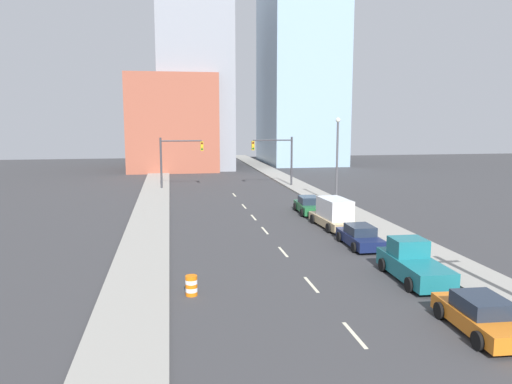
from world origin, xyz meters
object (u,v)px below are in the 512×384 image
traffic_signal_right (280,154)px  traffic_barrel (191,286)px  box_truck_tan (334,214)px  pickup_truck_teal (413,264)px  sedan_orange (481,316)px  street_lamp (337,155)px  traffic_signal_left (174,155)px  sedan_green (309,206)px  sedan_navy (360,237)px

traffic_signal_right → traffic_barrel: bearing=-108.5°
box_truck_tan → pickup_truck_teal: bearing=-93.3°
traffic_signal_right → sedan_orange: traffic_signal_right is taller
street_lamp → traffic_barrel: bearing=-123.2°
box_truck_tan → street_lamp: bearing=66.7°
street_lamp → box_truck_tan: street_lamp is taller
traffic_signal_left → box_truck_tan: 26.56m
sedan_orange → sedan_green: bearing=92.5°
traffic_signal_left → box_truck_tan: (11.65, -23.68, -2.92)m
traffic_signal_left → street_lamp: size_ratio=0.73×
sedan_orange → sedan_navy: size_ratio=1.01×
traffic_signal_left → street_lamp: bearing=-43.5°
sedan_navy → box_truck_tan: (0.13, 5.64, 0.42)m
sedan_green → sedan_orange: bearing=-87.9°
traffic_signal_right → box_truck_tan: (-1.02, -23.68, -2.92)m
pickup_truck_teal → sedan_green: size_ratio=1.14×
traffic_signal_right → traffic_barrel: traffic_signal_right is taller
pickup_truck_teal → box_truck_tan: bearing=92.0°
pickup_truck_teal → sedan_navy: size_ratio=1.16×
sedan_navy → sedan_orange: bearing=-90.6°
traffic_signal_left → pickup_truck_teal: (11.69, -36.15, -3.17)m
traffic_signal_left → sedan_green: size_ratio=1.28×
pickup_truck_teal → box_truck_tan: size_ratio=0.96×
box_truck_tan → sedan_green: size_ratio=1.19×
street_lamp → traffic_signal_right: bearing=99.5°
pickup_truck_teal → sedan_navy: bearing=93.2°
sedan_orange → traffic_signal_left: bearing=107.6°
sedan_orange → sedan_green: (0.18, 24.94, 0.02)m
traffic_barrel → sedan_orange: 12.34m
sedan_orange → traffic_barrel: bearing=154.0°
street_lamp → traffic_signal_left: bearing=136.5°
traffic_barrel → sedan_green: 21.92m
traffic_signal_left → sedan_navy: traffic_signal_left is taller
box_truck_tan → traffic_signal_right: bearing=84.1°
pickup_truck_teal → traffic_signal_right: bearing=90.3°
traffic_signal_left → sedan_navy: 31.68m
traffic_barrel → pickup_truck_teal: 11.30m
sedan_navy → traffic_signal_left: bearing=112.2°
traffic_barrel → sedan_navy: bearing=33.3°
traffic_signal_left → sedan_orange: 44.17m
street_lamp → sedan_navy: bearing=-103.2°
sedan_orange → box_truck_tan: box_truck_tan is taller
traffic_signal_left → sedan_navy: bearing=-68.5°
traffic_signal_right → traffic_barrel: size_ratio=6.37×
traffic_signal_left → traffic_signal_right: bearing=0.0°
traffic_signal_left → sedan_orange: size_ratio=1.30×
sedan_green → traffic_barrel: bearing=-117.5°
traffic_barrel → box_truck_tan: size_ratio=0.17×
traffic_signal_left → sedan_navy: (11.52, -29.32, -3.34)m
traffic_signal_right → sedan_green: bearing=-94.2°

